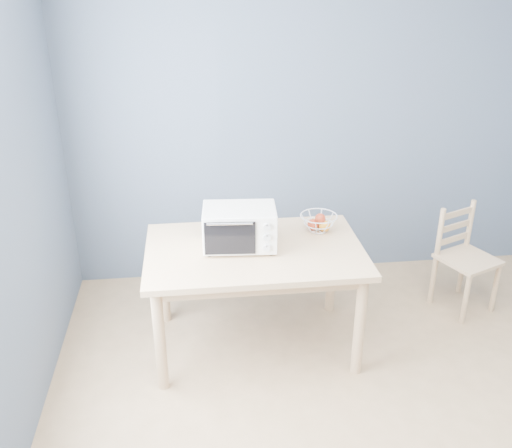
{
  "coord_description": "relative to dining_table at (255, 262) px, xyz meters",
  "views": [
    {
      "loc": [
        -1.04,
        -2.02,
        2.44
      ],
      "look_at": [
        -0.66,
        1.21,
        0.93
      ],
      "focal_mm": 40.0,
      "sensor_mm": 36.0,
      "label": 1
    }
  ],
  "objects": [
    {
      "name": "dining_table",
      "position": [
        0.0,
        0.0,
        0.0
      ],
      "size": [
        1.4,
        0.9,
        0.75
      ],
      "color": "tan",
      "rests_on": "ground"
    },
    {
      "name": "fruit_basket",
      "position": [
        0.47,
        0.21,
        0.17
      ],
      "size": [
        0.33,
        0.33,
        0.13
      ],
      "rotation": [
        0.0,
        0.0,
        0.39
      ],
      "color": "silver",
      "rests_on": "dining_table"
    },
    {
      "name": "room",
      "position": [
        0.67,
        -1.22,
        0.65
      ],
      "size": [
        4.01,
        4.51,
        2.61
      ],
      "color": "tan",
      "rests_on": "ground"
    },
    {
      "name": "dining_chair",
      "position": [
        1.62,
        0.32,
        -0.26
      ],
      "size": [
        0.49,
        0.49,
        0.8
      ],
      "rotation": [
        0.0,
        0.0,
        0.41
      ],
      "color": "tan",
      "rests_on": "ground"
    },
    {
      "name": "toaster_oven",
      "position": [
        -0.11,
        0.03,
        0.24
      ],
      "size": [
        0.48,
        0.36,
        0.27
      ],
      "rotation": [
        0.0,
        0.0,
        -0.07
      ],
      "color": "white",
      "rests_on": "dining_table"
    }
  ]
}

